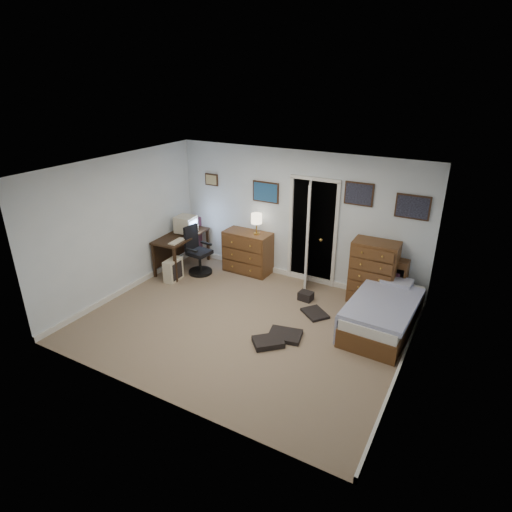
{
  "coord_description": "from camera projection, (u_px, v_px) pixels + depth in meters",
  "views": [
    {
      "loc": [
        3.08,
        -5.09,
        3.76
      ],
      "look_at": [
        0.07,
        0.3,
        1.1
      ],
      "focal_mm": 30.0,
      "sensor_mm": 36.0,
      "label": 1
    }
  ],
  "objects": [
    {
      "name": "floor",
      "position": [
        243.0,
        324.0,
        6.95
      ],
      "size": [
        5.0,
        4.0,
        0.02
      ],
      "primitive_type": "cube",
      "color": "gray",
      "rests_on": "ground"
    },
    {
      "name": "computer_desk",
      "position": [
        178.0,
        242.0,
        8.75
      ],
      "size": [
        0.66,
        1.3,
        0.73
      ],
      "rotation": [
        0.0,
        0.0,
        0.06
      ],
      "color": "black",
      "rests_on": "floor"
    },
    {
      "name": "crt_monitor",
      "position": [
        186.0,
        224.0,
        8.69
      ],
      "size": [
        0.4,
        0.37,
        0.35
      ],
      "rotation": [
        0.0,
        0.0,
        0.06
      ],
      "color": "beige",
      "rests_on": "computer_desk"
    },
    {
      "name": "keyboard",
      "position": [
        177.0,
        241.0,
        8.28
      ],
      "size": [
        0.17,
        0.4,
        0.02
      ],
      "primitive_type": "cube",
      "rotation": [
        0.0,
        0.0,
        0.06
      ],
      "color": "beige",
      "rests_on": "computer_desk"
    },
    {
      "name": "pc_tower",
      "position": [
        173.0,
        270.0,
        8.32
      ],
      "size": [
        0.22,
        0.42,
        0.44
      ],
      "rotation": [
        0.0,
        0.0,
        0.06
      ],
      "color": "beige",
      "rests_on": "floor"
    },
    {
      "name": "office_chair",
      "position": [
        198.0,
        255.0,
        8.58
      ],
      "size": [
        0.52,
        0.52,
        0.98
      ],
      "rotation": [
        0.0,
        0.0,
        -0.1
      ],
      "color": "black",
      "rests_on": "floor"
    },
    {
      "name": "media_stack",
      "position": [
        197.0,
        237.0,
        9.37
      ],
      "size": [
        0.18,
        0.18,
        0.89
      ],
      "primitive_type": "cube",
      "rotation": [
        0.0,
        0.0,
        -0.03
      ],
      "color": "maroon",
      "rests_on": "floor"
    },
    {
      "name": "low_dresser",
      "position": [
        248.0,
        252.0,
        8.62
      ],
      "size": [
        0.96,
        0.49,
        0.85
      ],
      "primitive_type": "cube",
      "rotation": [
        0.0,
        0.0,
        -0.02
      ],
      "color": "brown",
      "rests_on": "floor"
    },
    {
      "name": "table_lamp",
      "position": [
        257.0,
        219.0,
        8.25
      ],
      "size": [
        0.22,
        0.22,
        0.41
      ],
      "rotation": [
        0.0,
        0.0,
        -0.02
      ],
      "color": "gold",
      "rests_on": "low_dresser"
    },
    {
      "name": "doorway",
      "position": [
        318.0,
        228.0,
        8.22
      ],
      "size": [
        0.96,
        1.12,
        2.05
      ],
      "color": "black",
      "rests_on": "floor"
    },
    {
      "name": "tall_dresser",
      "position": [
        373.0,
        272.0,
        7.41
      ],
      "size": [
        0.78,
        0.47,
        1.13
      ],
      "primitive_type": "cube",
      "rotation": [
        0.0,
        0.0,
        0.02
      ],
      "color": "brown",
      "rests_on": "floor"
    },
    {
      "name": "headboard_bookcase",
      "position": [
        379.0,
        277.0,
        7.51
      ],
      "size": [
        0.94,
        0.28,
        0.84
      ],
      "rotation": [
        0.0,
        0.0,
        -0.04
      ],
      "color": "brown",
      "rests_on": "floor"
    },
    {
      "name": "bed",
      "position": [
        383.0,
        313.0,
        6.73
      ],
      "size": [
        1.02,
        1.81,
        0.58
      ],
      "rotation": [
        0.0,
        0.0,
        -0.04
      ],
      "color": "brown",
      "rests_on": "floor"
    },
    {
      "name": "wall_posters",
      "position": [
        326.0,
        195.0,
        7.59
      ],
      "size": [
        4.38,
        0.04,
        0.6
      ],
      "color": "#331E11",
      "rests_on": "floor"
    },
    {
      "name": "floor_clutter",
      "position": [
        289.0,
        325.0,
        6.82
      ],
      "size": [
        0.83,
        1.92,
        0.15
      ],
      "rotation": [
        0.0,
        0.0,
        0.34
      ],
      "color": "black",
      "rests_on": "floor"
    }
  ]
}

